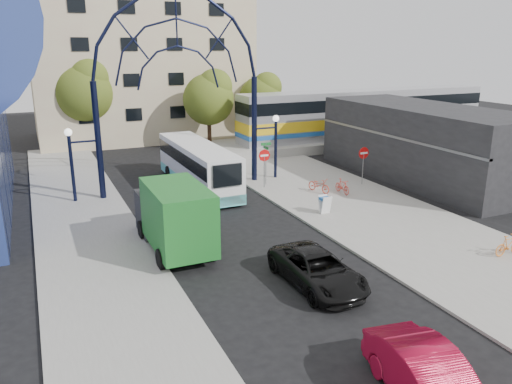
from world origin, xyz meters
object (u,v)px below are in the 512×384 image
sandwich_board (325,202)px  green_truck (173,216)px  gateway_arch (178,52)px  train_car (366,113)px  bike_near_a (319,185)px  tree_north_a (210,97)px  black_suv (317,270)px  stop_sign (264,159)px  tree_north_c (262,95)px  tree_north_b (85,89)px  bike_near_b (342,186)px  city_bus (198,165)px  do_not_enter_sign (364,157)px  bike_far_b (509,245)px  street_name_sign (266,154)px  red_sedan (431,381)px

sandwich_board → green_truck: size_ratio=0.16×
gateway_arch → sandwich_board: (5.60, -8.02, -7.81)m
train_car → bike_near_a: size_ratio=14.62×
tree_north_a → black_suv: 27.71m
gateway_arch → bike_near_a: (7.45, -4.39, -7.99)m
stop_sign → train_car: train_car is taller
gateway_arch → black_suv: (0.91, -15.01, -7.89)m
gateway_arch → black_suv: size_ratio=2.83×
bike_near_a → tree_north_c: bearing=59.3°
tree_north_b → bike_near_b: 25.01m
stop_sign → tree_north_a: (1.32, 13.93, 2.61)m
sandwich_board → city_bus: city_bus is taller
do_not_enter_sign → bike_near_a: (-3.55, -0.39, -1.40)m
stop_sign → tree_north_b: tree_north_b is taller
bike_far_b → black_suv: bearing=82.4°
do_not_enter_sign → city_bus: 10.79m
gateway_arch → street_name_sign: bearing=-15.1°
sandwich_board → bike_near_a: sandwich_board is taller
stop_sign → street_name_sign: (0.40, 0.60, 0.14)m
stop_sign → tree_north_c: 17.68m
sandwich_board → red_sedan: 15.06m
gateway_arch → tree_north_a: size_ratio=1.95×
city_bus → bike_far_b: bearing=-61.9°
street_name_sign → train_car: size_ratio=0.11×
tree_north_a → tree_north_b: 10.79m
bike_near_b → tree_north_c: bearing=79.7°
city_bus → bike_near_a: 7.88m
tree_north_c → bike_far_b: size_ratio=4.20×
tree_north_b → train_car: bearing=-18.4°
bike_near_a → green_truck: bearing=-172.1°
green_truck → stop_sign: bearing=42.1°
gateway_arch → red_sedan: size_ratio=2.97×
tree_north_c → city_bus: (-11.08, -13.82, -2.78)m
tree_north_a → tree_north_c: (6.00, 2.00, -0.33)m
red_sedan → bike_near_a: size_ratio=2.67×
green_truck → tree_north_c: bearing=56.6°
street_name_sign → black_suv: 14.34m
sandwich_board → tree_north_c: tree_north_c is taller
tree_north_b → tree_north_c: bearing=-7.1°
do_not_enter_sign → red_sedan: size_ratio=0.54×
city_bus → bike_far_b: size_ratio=6.77×
tree_north_b → city_bus: tree_north_b is taller
black_suv → bike_near_a: (6.54, 10.62, -0.10)m
street_name_sign → bike_far_b: bearing=-72.4°
gateway_arch → black_suv: 16.98m
sandwich_board → bike_far_b: size_ratio=0.64×
train_car → black_suv: bearing=-129.7°
tree_north_b → bike_near_a: bearing=-60.9°
tree_north_a → city_bus: tree_north_a is taller
do_not_enter_sign → bike_near_b: 3.02m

